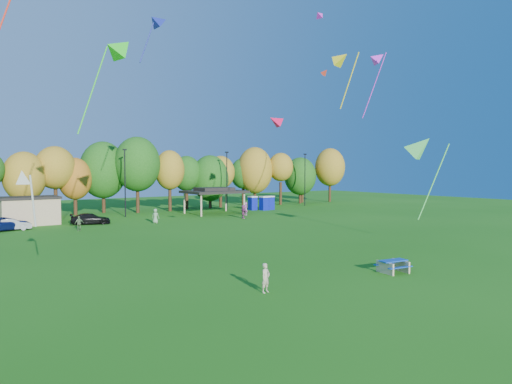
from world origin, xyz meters
TOP-DOWN VIEW (x-y plane):
  - ground at (0.00, 0.00)m, footprint 160.00×160.00m
  - tree_line at (-1.03, 45.51)m, footprint 93.57×10.55m
  - lamp_posts at (2.00, 40.00)m, footprint 64.50×0.25m
  - utility_building at (-10.00, 38.00)m, footprint 6.30×4.30m
  - pavilion at (14.00, 37.00)m, footprint 8.20×6.20m
  - porta_potties at (23.07, 37.72)m, footprint 3.75×2.38m
  - picnic_table at (4.07, -1.89)m, footprint 2.00×1.74m
  - kite_flyer at (-5.10, -0.99)m, footprint 0.64×0.50m
  - car_b at (-12.41, 33.63)m, footprint 3.97×1.79m
  - car_c at (-13.00, 33.83)m, footprint 5.65×3.92m
  - car_d at (-4.16, 34.28)m, footprint 4.74×2.94m
  - far_person_0 at (-6.72, 29.22)m, footprint 0.91×0.40m
  - far_person_2 at (13.80, 29.18)m, footprint 0.77×1.70m
  - far_person_3 at (2.37, 30.85)m, footprint 0.97×1.00m
  - far_person_4 at (16.45, 32.53)m, footprint 0.43×0.66m
  - kite_0 at (11.30, 9.63)m, footprint 1.98×3.44m
  - kite_1 at (-7.37, 13.74)m, footprint 4.66×2.30m
  - kite_2 at (17.03, 5.20)m, footprint 3.37×4.90m
  - kite_5 at (23.25, 24.09)m, footprint 1.36×1.53m
  - kite_6 at (-2.73, 17.28)m, footprint 2.83×1.44m
  - kite_9 at (-14.98, 7.95)m, footprint 1.28×2.11m
  - kite_10 at (1.90, 7.23)m, footprint 1.57×1.40m
  - kite_11 at (24.69, 16.46)m, footprint 4.71×3.06m
  - kite_13 at (17.28, 18.67)m, footprint 1.48×1.24m

SIDE VIEW (x-z plane):
  - ground at x=0.00m, z-range 0.00..0.00m
  - picnic_table at x=4.07m, z-range 0.06..0.84m
  - car_b at x=-12.41m, z-range 0.00..1.26m
  - car_d at x=-4.16m, z-range 0.00..1.28m
  - car_c at x=-13.00m, z-range 0.00..1.43m
  - kite_flyer at x=-5.10m, z-range 0.00..1.54m
  - far_person_0 at x=-6.72m, z-range 0.00..1.54m
  - far_person_3 at x=2.37m, z-range 0.00..1.74m
  - far_person_2 at x=13.80m, z-range 0.00..1.77m
  - far_person_4 at x=16.45m, z-range 0.00..1.79m
  - porta_potties at x=23.07m, z-range 0.01..2.19m
  - utility_building at x=-10.00m, z-range 0.01..3.26m
  - pavilion at x=14.00m, z-range 1.34..5.11m
  - lamp_posts at x=2.00m, z-range 0.36..9.45m
  - tree_line at x=-1.03m, z-range 0.34..11.49m
  - kite_9 at x=-14.98m, z-range 4.28..7.65m
  - kite_2 at x=17.03m, z-range 4.41..12.39m
  - kite_10 at x=1.90m, z-range 9.32..10.66m
  - kite_1 at x=-7.37m, z-range 11.44..19.11m
  - kite_0 at x=11.30m, z-range 13.51..19.11m
  - kite_6 at x=-2.73m, z-range 16.67..21.25m
  - kite_5 at x=23.25m, z-range 18.44..19.71m
  - kite_11 at x=24.69m, z-range 15.31..23.77m
  - kite_13 at x=17.28m, z-range 23.12..24.46m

